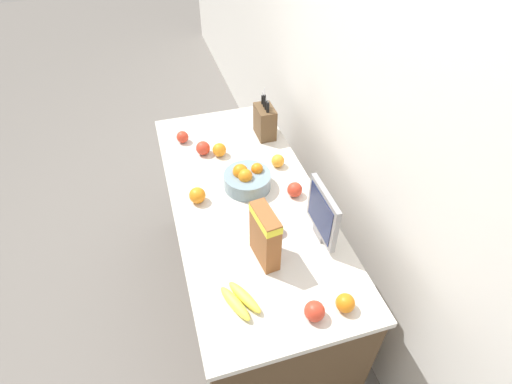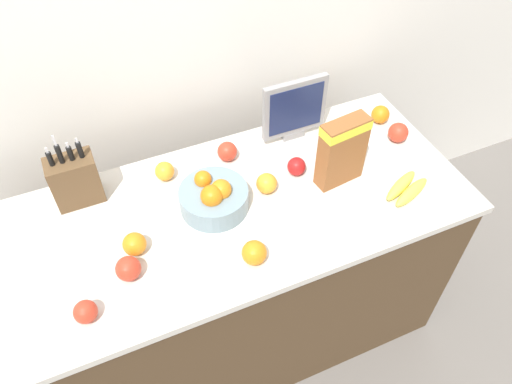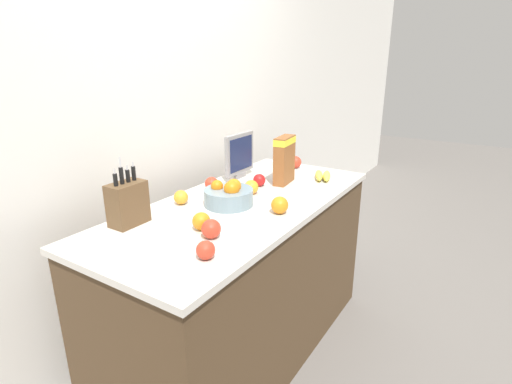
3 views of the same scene
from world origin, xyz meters
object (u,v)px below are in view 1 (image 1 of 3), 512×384
Objects in this scene: small_monitor at (322,214)px; apple_near_bananas at (203,148)px; cereal_box at (265,234)px; apple_leftmost at (275,227)px; orange_back_center at (258,207)px; orange_near_bowl at (278,161)px; banana_bunch at (240,300)px; apple_by_knife_block at (183,137)px; fruit_bowl at (247,179)px; orange_front_right at (219,150)px; orange_front_left at (197,195)px; knife_block at (265,121)px; orange_mid_right at (345,303)px; apple_rightmost at (295,190)px; apple_middle at (315,311)px.

apple_near_bananas is at bearing -153.00° from small_monitor.
apple_leftmost is at bearing 138.37° from cereal_box.
orange_back_center reaches higher than orange_near_bowl.
apple_leftmost is (0.69, 0.20, -0.01)m from apple_near_bananas.
banana_bunch is 2.89× the size of apple_by_knife_block.
orange_front_right is at bearing -165.53° from fruit_bowl.
orange_front_left is at bearing -0.80° from apple_by_knife_block.
orange_near_bowl is (-0.46, 0.17, 0.00)m from apple_leftmost.
knife_block is 4.05× the size of orange_mid_right.
small_monitor is 3.53× the size of orange_back_center.
cereal_box is at bearing -10.74° from orange_back_center.
banana_bunch is 0.89m from orange_near_bowl.
cereal_box is 3.79× the size of orange_near_bowl.
cereal_box is (0.05, -0.28, 0.01)m from small_monitor.
orange_front_left is 1.09× the size of orange_mid_right.
fruit_bowl is 0.25m from apple_rightmost.
fruit_bowl is at bearing -151.81° from small_monitor.
cereal_box is at bearing -145.84° from orange_mid_right.
apple_rightmost is 0.96× the size of apple_middle.
banana_bunch is 0.63m from orange_front_left.
knife_block is 4.30× the size of apple_by_knife_block.
orange_front_right is at bearing -169.89° from apple_leftmost.
apple_middle is (0.14, 0.26, 0.02)m from banana_bunch.
orange_back_center is (-0.60, -0.04, -0.00)m from apple_middle.
banana_bunch is at bearing -109.54° from orange_mid_right.
cereal_box is 0.41m from orange_mid_right.
banana_bunch is at bearing -38.03° from apple_leftmost.
apple_rightmost is 0.93× the size of orange_front_left.
orange_mid_right is (0.14, 0.38, 0.02)m from banana_bunch.
apple_middle is 1.05× the size of orange_back_center.
fruit_bowl reaches higher than apple_near_bananas.
orange_mid_right is (-0.00, 0.13, -0.00)m from apple_middle.
orange_back_center is 0.93× the size of orange_front_left.
apple_near_bananas is 0.40m from orange_front_left.
orange_front_right reaches higher than orange_near_bowl.
orange_near_bowl is at bearing 169.73° from apple_middle.
apple_by_knife_block is 1.36m from orange_mid_right.
fruit_bowl is 0.31m from orange_front_right.
apple_rightmost is (0.13, 0.21, -0.01)m from fruit_bowl.
orange_front_right reaches higher than apple_by_knife_block.
banana_bunch is 2.67× the size of apple_rightmost.
orange_front_left is at bearing -135.03° from apple_leftmost.
orange_back_center is 0.62m from orange_mid_right.
small_monitor is at bearing 1.86° from orange_near_bowl.
apple_rightmost is at bearing 107.93° from orange_back_center.
orange_mid_right reaches higher than apple_by_knife_block.
apple_middle is (0.46, 0.01, 0.00)m from apple_leftmost.
apple_middle is at bearing 4.17° from orange_back_center.
small_monitor reaches higher than orange_front_left.
apple_by_knife_block is 0.99× the size of orange_near_bowl.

